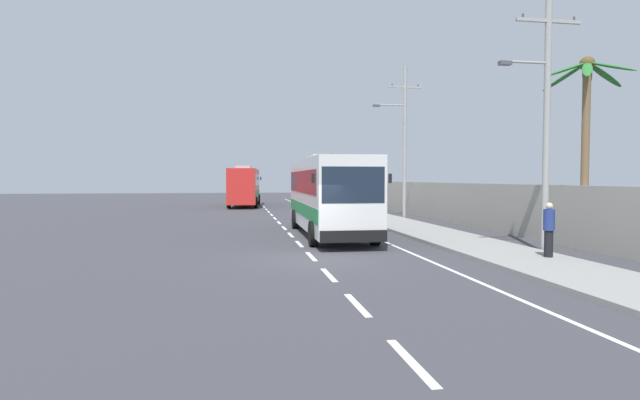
{
  "coord_description": "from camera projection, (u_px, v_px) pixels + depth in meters",
  "views": [
    {
      "loc": [
        -2.55,
        -16.82,
        2.73
      ],
      "look_at": [
        1.38,
        6.87,
        1.7
      ],
      "focal_mm": 28.16,
      "sensor_mm": 36.0,
      "label": 1
    }
  ],
  "objects": [
    {
      "name": "coach_bus_foreground",
      "position": [
        328.0,
        193.0,
        24.12
      ],
      "size": [
        3.1,
        11.42,
        3.91
      ],
      "color": "silver",
      "rests_on": "ground"
    },
    {
      "name": "boundary_wall",
      "position": [
        442.0,
        202.0,
        32.59
      ],
      "size": [
        0.24,
        60.0,
        2.46
      ],
      "primitive_type": "cube",
      "color": "#9E998E",
      "rests_on": "ground"
    },
    {
      "name": "sidewalk_kerb",
      "position": [
        406.0,
        226.0,
        28.08
      ],
      "size": [
        3.2,
        90.0,
        0.14
      ],
      "primitive_type": "cube",
      "color": "gray",
      "rests_on": "ground"
    },
    {
      "name": "motorcycle_beside_bus",
      "position": [
        332.0,
        210.0,
        33.19
      ],
      "size": [
        0.56,
        1.96,
        1.64
      ],
      "color": "black",
      "rests_on": "ground"
    },
    {
      "name": "palm_nearest",
      "position": [
        586.0,
        113.0,
        19.3
      ],
      "size": [
        3.53,
        3.24,
        7.42
      ],
      "color": "brown",
      "rests_on": "ground"
    },
    {
      "name": "palm_second",
      "position": [
        332.0,
        168.0,
        56.43
      ],
      "size": [
        3.75,
        3.59,
        5.58
      ],
      "color": "brown",
      "rests_on": "ground"
    },
    {
      "name": "ground_plane",
      "position": [
        313.0,
        258.0,
        17.11
      ],
      "size": [
        160.0,
        160.0,
        0.0
      ],
      "primitive_type": "plane",
      "color": "#3A3A3F"
    },
    {
      "name": "lane_markings",
      "position": [
        313.0,
        221.0,
        31.89
      ],
      "size": [
        3.88,
        71.0,
        0.01
      ],
      "color": "white",
      "rests_on": "ground"
    },
    {
      "name": "pedestrian_near_kerb",
      "position": [
        549.0,
        228.0,
        16.51
      ],
      "size": [
        0.36,
        0.36,
        1.8
      ],
      "rotation": [
        0.0,
        0.0,
        2.04
      ],
      "color": "black",
      "rests_on": "sidewalk_kerb"
    },
    {
      "name": "utility_pole_nearest",
      "position": [
        545.0,
        111.0,
        18.23
      ],
      "size": [
        3.17,
        0.24,
        9.73
      ],
      "color": "#9E9E99",
      "rests_on": "ground"
    },
    {
      "name": "utility_pole_mid",
      "position": [
        404.0,
        138.0,
        33.84
      ],
      "size": [
        3.35,
        0.24,
        10.27
      ],
      "color": "#9E9E99",
      "rests_on": "ground"
    },
    {
      "name": "pedestrian_midwalk",
      "position": [
        382.0,
        204.0,
        35.16
      ],
      "size": [
        0.36,
        0.36,
        1.58
      ],
      "rotation": [
        0.0,
        0.0,
        4.67
      ],
      "color": "black",
      "rests_on": "sidewalk_kerb"
    },
    {
      "name": "coach_bus_far_lane",
      "position": [
        244.0,
        186.0,
        49.12
      ],
      "size": [
        3.56,
        10.96,
        3.92
      ],
      "color": "red",
      "rests_on": "ground"
    }
  ]
}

